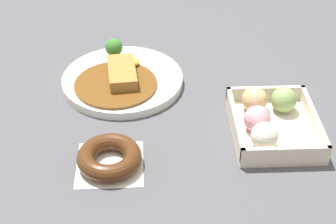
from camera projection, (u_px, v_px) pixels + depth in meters
The scene contains 4 objects.
ground_plane at pixel (200, 128), 1.00m from camera, with size 1.60×1.60×0.00m, color #4C4C51.
curry_plate at pixel (122, 78), 1.11m from camera, with size 0.26×0.26×0.07m.
donut_box at pixel (269, 120), 0.98m from camera, with size 0.19×0.16×0.06m.
chocolate_ring_donut at pixel (109, 158), 0.91m from camera, with size 0.12×0.12×0.03m.
Camera 1 is at (0.77, -0.09, 0.63)m, focal length 54.85 mm.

